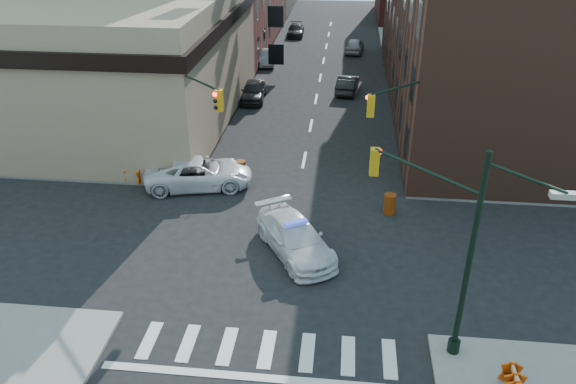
% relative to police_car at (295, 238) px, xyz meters
% --- Properties ---
extents(ground, '(140.00, 140.00, 0.00)m').
position_rel_police_car_xyz_m(ground, '(-0.42, 0.32, -0.80)').
color(ground, black).
rests_on(ground, ground).
extents(sidewalk_nw, '(34.00, 54.50, 0.15)m').
position_rel_police_car_xyz_m(sidewalk_nw, '(-23.42, 33.07, -0.72)').
color(sidewalk_nw, gray).
rests_on(sidewalk_nw, ground).
extents(sidewalk_ne, '(34.00, 54.50, 0.15)m').
position_rel_police_car_xyz_m(sidewalk_ne, '(22.58, 33.07, -0.72)').
color(sidewalk_ne, gray).
rests_on(sidewalk_ne, ground).
extents(bank_building, '(22.00, 22.00, 9.00)m').
position_rel_police_car_xyz_m(bank_building, '(-17.42, 16.82, 3.70)').
color(bank_building, '#947F61').
rests_on(bank_building, ground).
extents(commercial_row_ne, '(14.00, 34.00, 14.00)m').
position_rel_police_car_xyz_m(commercial_row_ne, '(12.58, 22.82, 6.20)').
color(commercial_row_ne, '#512D20').
rests_on(commercial_row_ne, ground).
extents(signal_pole_se, '(5.40, 5.27, 8.00)m').
position_rel_police_car_xyz_m(signal_pole_se, '(5.61, -5.20, 3.82)').
color(signal_pole_se, black).
rests_on(signal_pole_se, sidewalk_se).
extents(signal_pole_nw, '(3.58, 3.67, 8.00)m').
position_rel_police_car_xyz_m(signal_pole_nw, '(-6.28, 5.66, 3.54)').
color(signal_pole_nw, black).
rests_on(signal_pole_nw, sidewalk_nw).
extents(signal_pole_ne, '(3.67, 3.58, 8.00)m').
position_rel_police_car_xyz_m(signal_pole_ne, '(5.41, 5.68, 3.54)').
color(signal_pole_ne, black).
rests_on(signal_pole_ne, sidewalk_ne).
extents(tree_ne_near, '(3.00, 3.00, 4.85)m').
position_rel_police_car_xyz_m(tree_ne_near, '(7.08, 26.32, 2.69)').
color(tree_ne_near, black).
rests_on(tree_ne_near, sidewalk_ne).
extents(tree_ne_far, '(3.00, 3.00, 4.85)m').
position_rel_police_car_xyz_m(tree_ne_far, '(7.08, 34.32, 2.69)').
color(tree_ne_far, black).
rests_on(tree_ne_far, sidewalk_ne).
extents(police_car, '(4.72, 5.86, 1.59)m').
position_rel_police_car_xyz_m(police_car, '(0.00, 0.00, 0.00)').
color(police_car, silver).
rests_on(police_car, ground).
extents(pickup, '(6.54, 4.07, 1.69)m').
position_rel_police_car_xyz_m(pickup, '(-6.12, 6.12, 0.05)').
color(pickup, silver).
rests_on(pickup, ground).
extents(parked_car_wnear, '(2.04, 4.63, 1.55)m').
position_rel_police_car_xyz_m(parked_car_wnear, '(-5.49, 21.49, -0.02)').
color(parked_car_wnear, black).
rests_on(parked_car_wnear, ground).
extents(parked_car_wfar, '(2.01, 4.43, 1.41)m').
position_rel_police_car_xyz_m(parked_car_wfar, '(-5.92, 32.35, -0.09)').
color(parked_car_wfar, gray).
rests_on(parked_car_wfar, ground).
extents(parked_car_wdeep, '(1.99, 4.57, 1.31)m').
position_rel_police_car_xyz_m(parked_car_wdeep, '(-4.28, 45.11, -0.14)').
color(parked_car_wdeep, black).
rests_on(parked_car_wdeep, ground).
extents(parked_car_enear, '(2.04, 4.50, 1.43)m').
position_rel_police_car_xyz_m(parked_car_enear, '(2.08, 24.41, -0.08)').
color(parked_car_enear, black).
rests_on(parked_car_enear, ground).
extents(parked_car_efar, '(2.18, 4.45, 1.46)m').
position_rel_police_car_xyz_m(parked_car_efar, '(2.65, 37.97, -0.06)').
color(parked_car_efar, '#97989F').
rests_on(parked_car_efar, ground).
extents(pedestrian_a, '(0.69, 0.51, 1.72)m').
position_rel_police_car_xyz_m(pedestrian_a, '(-8.19, 9.06, 0.21)').
color(pedestrian_a, black).
rests_on(pedestrian_a, sidewalk_nw).
extents(pedestrian_b, '(0.86, 0.73, 1.57)m').
position_rel_police_car_xyz_m(pedestrian_b, '(-11.67, 8.75, 0.14)').
color(pedestrian_b, black).
rests_on(pedestrian_b, sidewalk_nw).
extents(pedestrian_c, '(1.16, 1.11, 1.94)m').
position_rel_police_car_xyz_m(pedestrian_c, '(-12.09, 9.14, 0.32)').
color(pedestrian_c, '#1D232C').
rests_on(pedestrian_c, sidewalk_nw).
extents(barrel_road, '(0.80, 0.80, 1.12)m').
position_rel_police_car_xyz_m(barrel_road, '(4.58, 4.14, -0.24)').
color(barrel_road, red).
rests_on(barrel_road, ground).
extents(barrel_bank, '(0.66, 0.66, 1.02)m').
position_rel_police_car_xyz_m(barrel_bank, '(-3.96, 7.58, -0.28)').
color(barrel_bank, '#E1420A').
rests_on(barrel_bank, ground).
extents(barricade_se_a, '(0.61, 1.14, 0.83)m').
position_rel_police_car_xyz_m(barricade_se_a, '(8.04, -7.68, -0.23)').
color(barricade_se_a, orange).
rests_on(barricade_se_a, sidewalk_se).
extents(barricade_nw_a, '(1.24, 0.83, 0.85)m').
position_rel_police_car_xyz_m(barricade_nw_a, '(-9.92, 6.02, -0.22)').
color(barricade_nw_a, orange).
rests_on(barricade_nw_a, sidewalk_nw).
extents(barricade_nw_b, '(1.39, 0.86, 0.98)m').
position_rel_police_car_xyz_m(barricade_nw_b, '(-11.63, 8.32, -0.16)').
color(barricade_nw_b, red).
rests_on(barricade_nw_b, sidewalk_nw).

